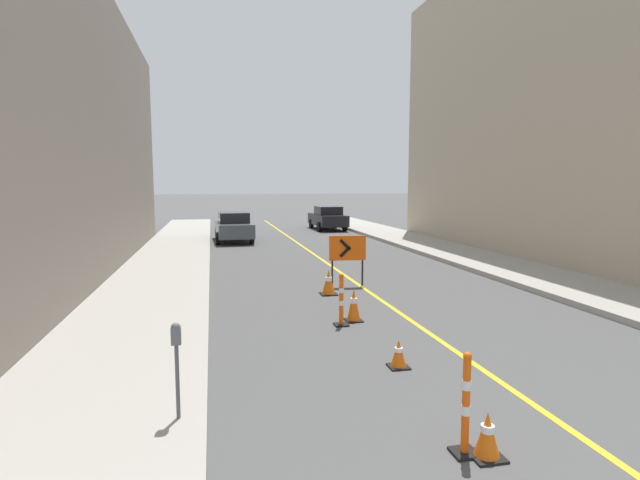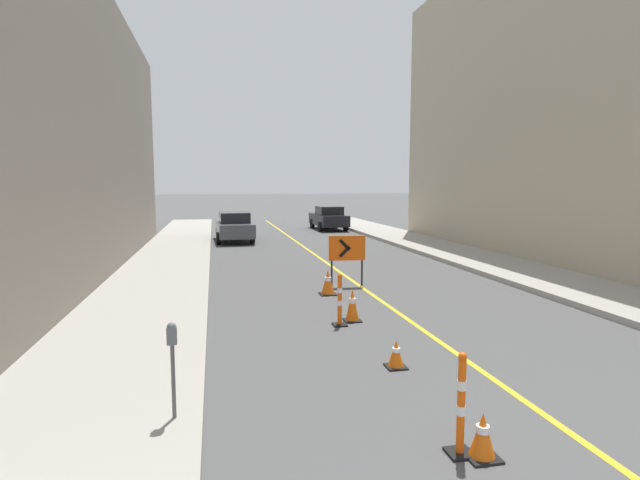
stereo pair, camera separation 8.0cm
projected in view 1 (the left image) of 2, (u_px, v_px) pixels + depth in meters
The scene contains 14 objects.
lane_stripe at pixel (317, 256), 21.34m from camera, with size 0.12×43.21×0.01m.
sidewalk_left at pixel (171, 259), 20.05m from camera, with size 3.09×43.21×0.17m.
sidewalk_right at pixel (448, 251), 22.61m from camera, with size 3.09×43.21×0.17m.
building_facade_right at pixel (619, 89), 18.61m from camera, with size 6.00×25.93×13.26m.
traffic_cone_second at pixel (487, 435), 5.66m from camera, with size 0.37×0.37×0.54m.
traffic_cone_third at pixel (399, 354), 8.45m from camera, with size 0.34×0.34×0.48m.
traffic_cone_fourth at pixel (354, 305), 11.30m from camera, with size 0.38×0.38×0.75m.
traffic_cone_fifth at pixel (329, 282), 14.01m from camera, with size 0.46×0.46×0.70m.
delineator_post_front at pixel (466, 410), 5.70m from camera, with size 0.29×0.29×1.22m.
delineator_post_rear at pixel (341, 303), 10.93m from camera, with size 0.30×0.30×1.16m.
arrow_barricade_primary at pixel (347, 250), 15.10m from camera, with size 1.12×0.15×1.55m.
parked_car_curb_near at pixel (234, 227), 26.82m from camera, with size 1.98×4.37×1.59m.
parked_car_curb_mid at pixel (328, 218), 33.74m from camera, with size 1.95×4.35×1.59m.
parking_meter_near_curb at pixel (176, 351), 6.20m from camera, with size 0.12×0.11×1.23m.
Camera 1 is at (-4.38, 0.94, 3.11)m, focal length 28.00 mm.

